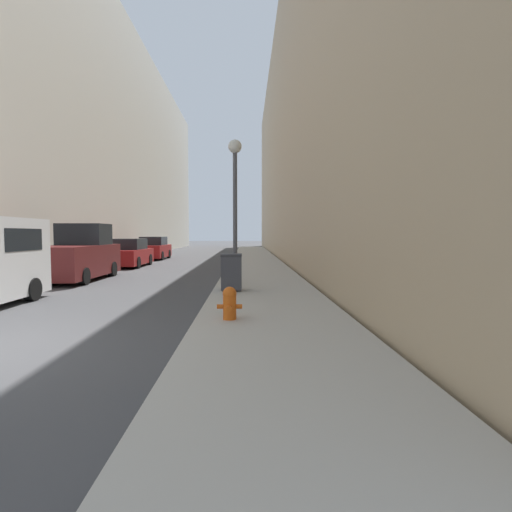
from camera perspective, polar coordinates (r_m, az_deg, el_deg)
The scene contains 9 objects.
sidewalk_right at distance 24.07m, azimuth 0.05°, elevation -1.08°, with size 3.21×60.00×0.15m.
building_left_glass at distance 36.10m, azimuth -26.74°, elevation 14.60°, with size 12.00×60.00×18.44m.
building_right_stone at distance 33.87m, azimuth 13.39°, elevation 15.77°, with size 12.00×60.00×18.58m.
fire_hydrant at distance 8.04m, azimuth -3.79°, elevation -6.63°, with size 0.50×0.39×0.66m.
trash_bin at distance 12.10m, azimuth -3.51°, elevation -2.24°, with size 0.62×0.72×1.11m.
lamppost at distance 14.37m, azimuth -3.01°, elevation 9.41°, with size 0.48×0.48×5.04m.
pickup_truck at distance 17.62m, azimuth -24.13°, elevation -0.04°, with size 2.07×4.92×2.28m.
parked_sedan_near at distance 23.77m, azimuth -17.77°, elevation 0.31°, with size 1.94×4.35×1.59m.
parked_sedan_far at distance 30.24m, azimuth -14.40°, elevation 1.00°, with size 1.89×4.27×1.66m.
Camera 1 is at (4.53, -5.99, 1.86)m, focal length 28.00 mm.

